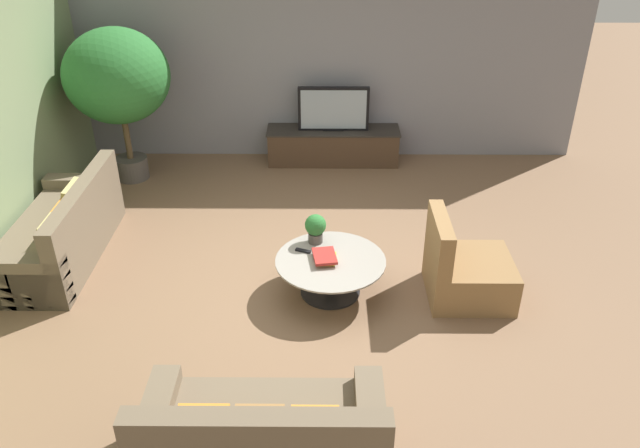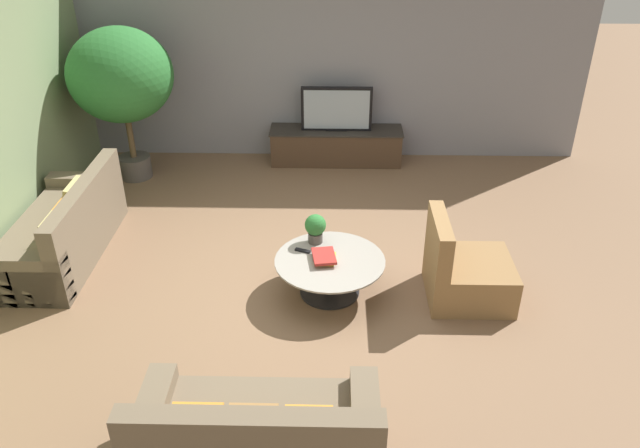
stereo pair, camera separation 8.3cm
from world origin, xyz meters
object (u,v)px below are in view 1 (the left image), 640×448
couch_by_wall (62,233)px  couch_near_entry (264,441)px  television (333,109)px  media_console (333,145)px  potted_palm_tall (117,78)px  armchair_wicker (465,271)px  potted_plant_tabletop (315,227)px  coffee_table (330,269)px

couch_by_wall → couch_near_entry: same height
television → media_console: bearing=90.0°
potted_palm_tall → couch_by_wall: bearing=-96.0°
television → armchair_wicker: 3.44m
media_console → potted_palm_tall: (-2.72, -0.55, 1.12)m
potted_plant_tabletop → television: bearing=85.7°
media_console → coffee_table: 3.15m
potted_palm_tall → potted_plant_tabletop: potted_palm_tall is taller
coffee_table → couch_near_entry: 2.16m
armchair_wicker → potted_palm_tall: size_ratio=0.43×
armchair_wicker → potted_plant_tabletop: bearing=76.3°
couch_by_wall → potted_plant_tabletop: couch_by_wall is taller
couch_near_entry → potted_palm_tall: size_ratio=0.83×
couch_near_entry → armchair_wicker: (1.78, 2.08, -0.01)m
couch_near_entry → media_console: bearing=-95.8°
coffee_table → armchair_wicker: size_ratio=1.25×
couch_by_wall → potted_plant_tabletop: size_ratio=6.29×
television → couch_near_entry: television is taller
television → coffee_table: (-0.06, -3.14, -0.51)m
couch_by_wall → television: bearing=130.6°
media_console → potted_plant_tabletop: size_ratio=6.04×
potted_palm_tall → potted_plant_tabletop: bearing=-42.1°
armchair_wicker → television: bearing=21.4°
coffee_table → armchair_wicker: bearing=-1.2°
media_console → couch_by_wall: size_ratio=0.96×
television → couch_near_entry: size_ratio=0.58×
coffee_table → potted_palm_tall: potted_palm_tall is taller
coffee_table → couch_by_wall: 2.93m
coffee_table → potted_plant_tabletop: potted_plant_tabletop is taller
armchair_wicker → potted_palm_tall: 4.88m
potted_plant_tabletop → couch_near_entry: bearing=-97.6°
coffee_table → couch_by_wall: couch_by_wall is taller
television → potted_palm_tall: 2.83m
couch_by_wall → couch_near_entry: size_ratio=1.16×
potted_plant_tabletop → media_console: bearing=85.7°
armchair_wicker → couch_near_entry: bearing=139.5°
media_console → potted_plant_tabletop: bearing=-94.3°
media_console → potted_plant_tabletop: potted_plant_tabletop is taller
coffee_table → potted_plant_tabletop: 0.46m
media_console → television: (0.00, -0.00, 0.53)m
potted_palm_tall → media_console: bearing=11.5°
potted_palm_tall → television: bearing=11.4°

